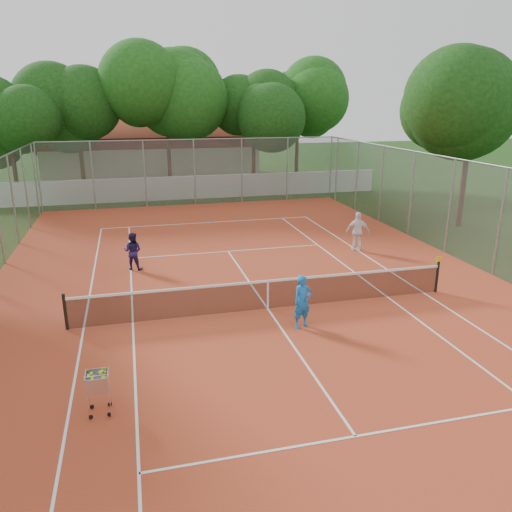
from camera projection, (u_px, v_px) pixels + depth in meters
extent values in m
plane|color=#15340E|center=(268.00, 309.00, 15.61)|extent=(120.00, 120.00, 0.00)
cube|color=#B64223|center=(268.00, 309.00, 15.61)|extent=(18.00, 34.00, 0.02)
cube|color=white|center=(268.00, 309.00, 15.60)|extent=(10.98, 23.78, 0.01)
cube|color=black|center=(268.00, 294.00, 15.46)|extent=(11.88, 0.10, 0.98)
cube|color=slate|center=(268.00, 248.00, 15.01)|extent=(18.00, 34.00, 4.00)
cube|color=white|center=(191.00, 187.00, 32.96)|extent=(26.00, 0.30, 1.50)
cube|color=beige|center=(151.00, 151.00, 41.31)|extent=(16.40, 9.00, 4.40)
cube|color=#0E350D|center=(183.00, 119.00, 34.47)|extent=(29.00, 19.00, 10.00)
imported|color=blue|center=(302.00, 302.00, 14.14)|extent=(0.65, 0.52, 1.56)
imported|color=#221A4F|center=(133.00, 251.00, 19.05)|extent=(0.86, 0.77, 1.46)
imported|color=white|center=(358.00, 231.00, 21.45)|extent=(1.07, 0.68, 1.69)
cube|color=silver|center=(98.00, 392.00, 10.27)|extent=(0.54, 0.54, 1.01)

